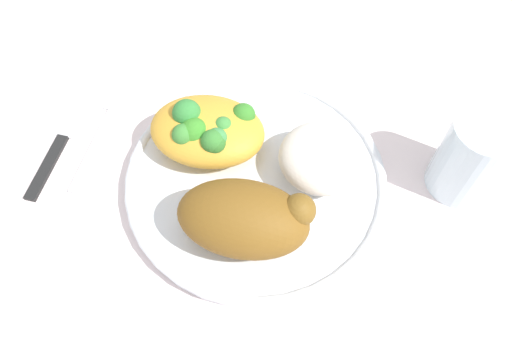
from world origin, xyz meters
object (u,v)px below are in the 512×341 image
(roasted_chicken, at_px, (243,218))
(rice_pile, at_px, (321,158))
(mac_cheese_with_broccoli, at_px, (207,130))
(fork, at_px, (102,129))
(knife, at_px, (63,137))
(plate, at_px, (256,180))
(water_glass, at_px, (471,157))

(roasted_chicken, bearing_deg, rice_pile, 52.86)
(mac_cheese_with_broccoli, height_order, fork, mac_cheese_with_broccoli)
(rice_pile, bearing_deg, knife, 179.67)
(rice_pile, relative_size, mac_cheese_with_broccoli, 0.72)
(plate, xyz_separation_m, roasted_chicken, (-0.00, -0.06, 0.04))
(knife, height_order, water_glass, water_glass)
(roasted_chicken, bearing_deg, water_glass, 27.22)
(fork, relative_size, knife, 0.75)
(mac_cheese_with_broccoli, distance_m, water_glass, 0.26)
(rice_pile, relative_size, water_glass, 0.88)
(plate, distance_m, fork, 0.18)
(plate, relative_size, mac_cheese_with_broccoli, 2.26)
(plate, bearing_deg, knife, 174.78)
(water_glass, bearing_deg, plate, -168.51)
(plate, distance_m, knife, 0.22)
(fork, distance_m, water_glass, 0.38)
(rice_pile, height_order, fork, rice_pile)
(plate, height_order, water_glass, water_glass)
(plate, bearing_deg, fork, 168.10)
(mac_cheese_with_broccoli, relative_size, water_glass, 1.23)
(rice_pile, height_order, water_glass, water_glass)
(roasted_chicken, bearing_deg, mac_cheese_with_broccoli, 120.59)
(fork, height_order, water_glass, water_glass)
(plate, relative_size, water_glass, 2.78)
(mac_cheese_with_broccoli, bearing_deg, rice_pile, -5.67)
(roasted_chicken, relative_size, knife, 0.65)
(roasted_chicken, bearing_deg, fork, 150.48)
(plate, relative_size, fork, 1.83)
(knife, bearing_deg, plate, -5.22)
(plate, distance_m, roasted_chicken, 0.07)
(rice_pile, bearing_deg, plate, -163.42)
(plate, height_order, fork, plate)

